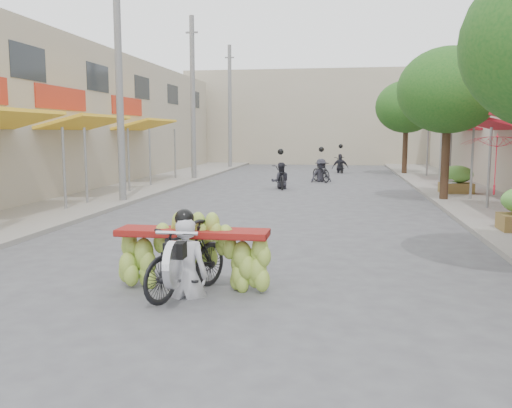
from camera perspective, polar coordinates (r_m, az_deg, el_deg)
The scene contains 16 objects.
ground at distance 6.10m, azimuth -10.24°, elevation -15.74°, with size 120.00×120.00×0.00m, color #525257.
sidewalk_left at distance 22.27m, azimuth -14.65°, elevation 1.29°, with size 4.00×60.00×0.12m, color gray.
sidewalk_right at distance 21.05m, azimuth 22.94°, elevation 0.58°, with size 4.00×60.00×0.12m, color gray.
far_building at distance 43.34m, azimuth 6.52°, elevation 8.98°, with size 20.00×6.00×7.00m, color tan.
utility_pole_mid at distance 18.83m, azimuth -14.21°, elevation 12.30°, with size 0.60×0.24×8.00m.
utility_pole_far at distance 27.32m, azimuth -6.67°, elevation 10.93°, with size 0.60×0.24×8.00m.
utility_pole_back at distance 36.06m, azimuth -2.77°, elevation 10.15°, with size 0.60×0.24×8.00m.
street_tree_mid at distance 19.65m, azimuth 19.60°, elevation 11.17°, with size 3.40×3.40×5.25m.
street_tree_far at distance 31.51m, azimuth 15.56°, elevation 9.81°, with size 3.40×3.40×5.25m.
produce_crate_far at distance 21.78m, azimuth 20.35°, elevation 2.65°, with size 1.20×0.88×1.16m.
banana_motorbike at distance 8.15m, azimuth -7.12°, elevation -4.36°, with size 2.33×1.94×2.20m.
market_umbrella at distance 14.97m, azimuth 24.14°, elevation 6.87°, with size 1.86×1.86×1.58m.
pedestrian at distance 21.59m, azimuth 19.95°, elevation 3.51°, with size 1.04×1.02×1.85m.
bg_motorbike_a at distance 23.11m, azimuth 2.59°, elevation 3.41°, with size 1.01×1.83×1.95m.
bg_motorbike_b at distance 26.41m, azimuth 6.87°, elevation 4.14°, with size 1.28×1.71×1.95m.
bg_motorbike_c at distance 32.59m, azimuth 8.88°, elevation 4.65°, with size 1.05×1.71×1.95m.
Camera 1 is at (1.89, -5.28, 2.40)m, focal length 38.00 mm.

